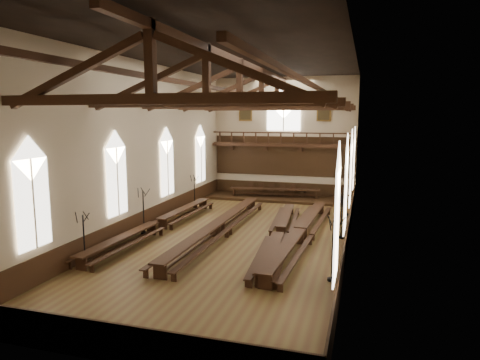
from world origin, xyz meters
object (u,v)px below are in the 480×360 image
at_px(candelabrum_right_near, 332,261).
at_px(candelabrum_left_mid, 144,220).
at_px(candelabrum_right_mid, 341,225).
at_px(refectory_row_c, 279,232).
at_px(dais, 275,198).
at_px(refectory_row_a, 157,223).
at_px(candelabrum_right_far, 346,203).
at_px(candelabrum_left_far, 195,197).
at_px(refectory_row_d, 300,232).
at_px(refectory_row_b, 218,225).
at_px(candelabrum_left_near, 85,249).
at_px(high_table, 275,190).

bearing_deg(candelabrum_right_near, candelabrum_left_mid, 159.39).
bearing_deg(candelabrum_right_mid, refectory_row_c, -154.57).
relative_size(refectory_row_c, dais, 1.21).
height_order(refectory_row_a, candelabrum_right_far, candelabrum_right_far).
distance_m(refectory_row_a, candelabrum_left_mid, 0.87).
height_order(refectory_row_a, candelabrum_left_mid, candelabrum_left_mid).
relative_size(refectory_row_c, candelabrum_left_far, 5.67).
xyz_separation_m(refectory_row_a, candelabrum_right_mid, (10.55, 1.77, 0.25)).
distance_m(refectory_row_d, candelabrum_right_far, 7.48).
distance_m(refectory_row_b, candelabrum_left_near, 7.73).
bearing_deg(refectory_row_a, high_table, 68.48).
relative_size(refectory_row_a, candelabrum_left_mid, 5.20).
xyz_separation_m(refectory_row_a, candelabrum_left_mid, (-0.55, -0.60, 0.30)).
height_order(high_table, candelabrum_right_far, candelabrum_right_far).
bearing_deg(dais, candelabrum_left_far, -138.14).
distance_m(high_table, candelabrum_right_near, 17.54).
bearing_deg(candelabrum_right_mid, high_table, 120.70).
height_order(candelabrum_left_near, candelabrum_right_mid, candelabrum_right_mid).
bearing_deg(refectory_row_a, dais, 68.48).
bearing_deg(refectory_row_b, refectory_row_a, -174.25).
distance_m(candelabrum_right_mid, candelabrum_right_far, 5.86).
relative_size(refectory_row_a, refectory_row_c, 1.03).
xyz_separation_m(high_table, candelabrum_left_near, (-5.18, -17.84, -0.02)).
bearing_deg(candelabrum_left_far, candelabrum_right_near, -46.93).
height_order(refectory_row_a, candelabrum_left_near, candelabrum_left_near).
height_order(refectory_row_c, candelabrum_right_far, candelabrum_right_far).
height_order(refectory_row_c, high_table, high_table).
height_order(candelabrum_left_far, candelabrum_right_near, candelabrum_right_near).
height_order(candelabrum_left_mid, candelabrum_right_near, candelabrum_right_near).
relative_size(refectory_row_b, candelabrum_left_mid, 5.44).
xyz_separation_m(dais, candelabrum_left_near, (-5.18, -17.84, 0.67)).
bearing_deg(refectory_row_d, refectory_row_c, -167.73).
bearing_deg(refectory_row_b, high_table, 85.17).
bearing_deg(refectory_row_b, candelabrum_left_mid, -167.07).
height_order(high_table, candelabrum_left_near, candelabrum_left_near).
relative_size(refectory_row_b, high_table, 2.00).
xyz_separation_m(refectory_row_b, candelabrum_right_near, (6.88, -5.14, 0.27)).
relative_size(dais, candelabrum_left_near, 4.50).
bearing_deg(candelabrum_left_near, candelabrum_left_mid, 90.00).
height_order(refectory_row_d, candelabrum_right_far, candelabrum_right_far).
relative_size(high_table, candelabrum_left_far, 3.04).
bearing_deg(candelabrum_left_near, candelabrum_right_far, 51.04).
bearing_deg(candelabrum_left_mid, refectory_row_b, 12.93).
bearing_deg(candelabrum_right_far, candelabrum_left_far, -177.28).
distance_m(refectory_row_d, candelabrum_right_mid, 2.51).
relative_size(candelabrum_left_far, candelabrum_right_far, 0.90).
distance_m(candelabrum_left_far, candelabrum_right_far, 11.11).
bearing_deg(candelabrum_right_near, candelabrum_left_far, 133.07).
distance_m(refectory_row_c, candelabrum_left_mid, 7.88).
xyz_separation_m(candelabrum_left_near, candelabrum_left_far, (0.00, 13.20, -0.03)).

